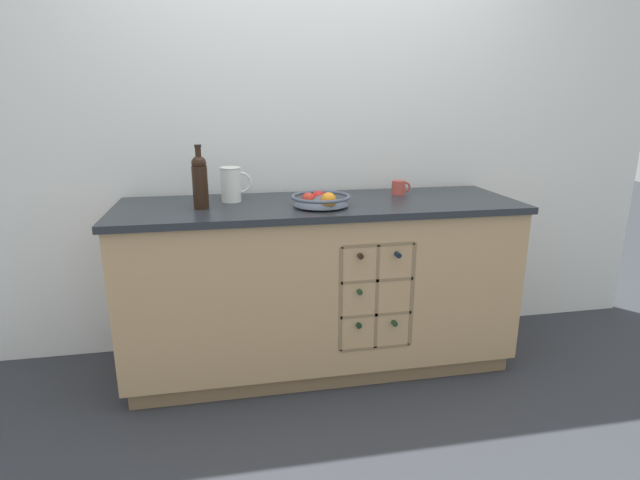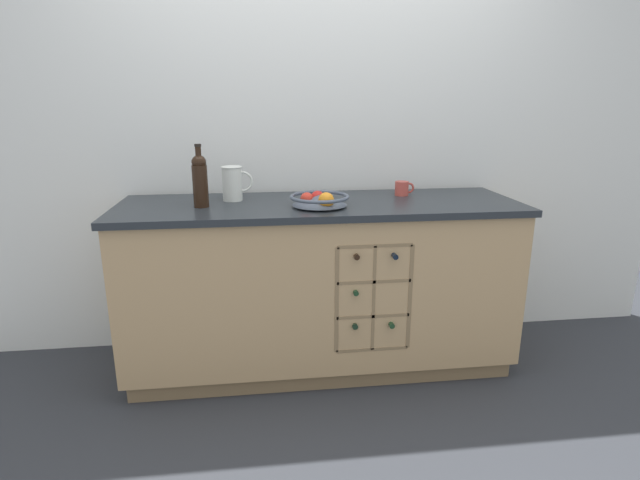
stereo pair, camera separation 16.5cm
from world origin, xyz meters
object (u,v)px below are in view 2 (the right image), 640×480
Objects in this scene: fruit_bowl at (319,199)px; white_pitcher at (233,183)px; standing_wine_bottle at (200,179)px; ceramic_mug at (402,188)px.

white_pitcher is at bearing 153.18° from fruit_bowl.
white_pitcher reaches higher than fruit_bowl.
white_pitcher is 0.59× the size of standing_wine_bottle.
standing_wine_bottle reaches higher than fruit_bowl.
standing_wine_bottle is (-1.09, -0.18, 0.10)m from ceramic_mug.
ceramic_mug is at bearing 26.62° from fruit_bowl.
fruit_bowl reaches higher than ceramic_mug.
standing_wine_bottle is at bearing -135.52° from white_pitcher.
ceramic_mug is (0.50, 0.25, 0.00)m from fruit_bowl.
fruit_bowl is at bearing -26.82° from white_pitcher.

